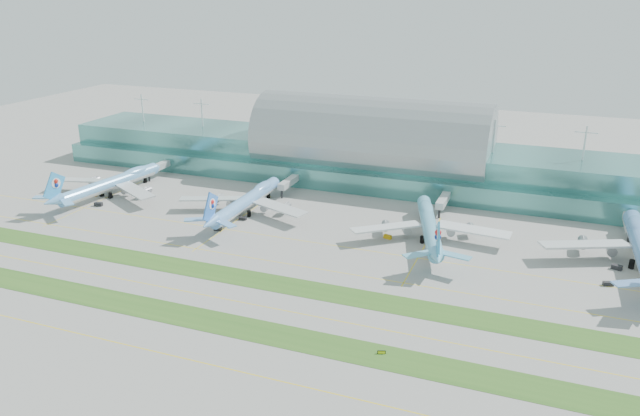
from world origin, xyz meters
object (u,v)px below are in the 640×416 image
at_px(terminal, 371,153).
at_px(airliner_b, 247,200).
at_px(airliner_a, 111,183).
at_px(taxiway_sign_east, 382,352).
at_px(airliner_c, 429,225).

relative_size(terminal, airliner_b, 4.83).
height_order(airliner_a, taxiway_sign_east, airliner_a).
bearing_deg(taxiway_sign_east, airliner_b, 115.61).
height_order(terminal, taxiway_sign_east, terminal).
bearing_deg(taxiway_sign_east, airliner_c, 74.23).
height_order(airliner_a, airliner_c, airliner_a).
bearing_deg(airliner_c, airliner_a, 163.56).
relative_size(airliner_a, airliner_b, 1.03).
xyz_separation_m(terminal, airliner_c, (44.64, -69.17, -8.13)).
bearing_deg(terminal, taxiway_sign_east, -72.34).
xyz_separation_m(airliner_b, airliner_c, (81.55, -1.45, 0.10)).
bearing_deg(taxiway_sign_east, airliner_a, 132.39).
height_order(terminal, airliner_a, terminal).
height_order(terminal, airliner_b, terminal).
bearing_deg(airliner_c, taxiway_sign_east, -103.02).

